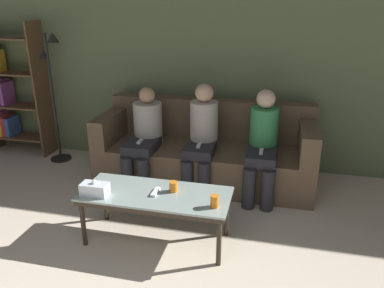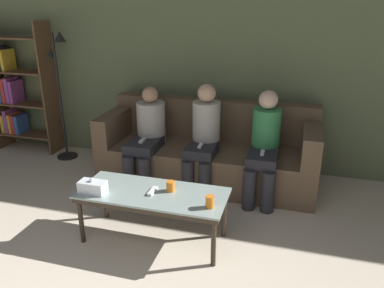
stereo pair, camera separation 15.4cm
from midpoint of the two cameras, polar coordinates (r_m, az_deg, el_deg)
wall_back at (r=4.49m, az=2.50°, el=12.74°), size 12.00×0.06×2.60m
couch at (r=4.27m, az=1.04°, el=-1.28°), size 2.37×0.86×0.88m
coffee_table at (r=3.15m, az=-6.97°, el=-8.12°), size 1.24×0.52×0.45m
cup_near_left at (r=3.12m, az=-4.26°, el=-6.51°), size 0.07×0.07×0.09m
cup_near_right at (r=2.89m, az=1.93°, el=-8.73°), size 0.07×0.07×0.10m
tissue_box at (r=3.18m, az=-15.96°, el=-6.61°), size 0.22×0.12×0.13m
game_remote at (r=3.12m, az=-7.01°, el=-7.26°), size 0.04×0.15×0.02m
bookshelf at (r=5.57m, az=-27.16°, el=7.04°), size 0.87×0.32×1.72m
standing_lamp at (r=4.94m, az=-21.27°, el=8.41°), size 0.31×0.26×1.61m
seated_person_left_end at (r=4.15m, az=-8.27°, el=1.45°), size 0.32×0.68×1.07m
seated_person_mid_left at (r=3.97m, az=0.41°, el=1.26°), size 0.31×0.62×1.14m
seated_person_mid_right at (r=3.88m, az=9.57°, el=0.19°), size 0.31×0.66×1.11m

